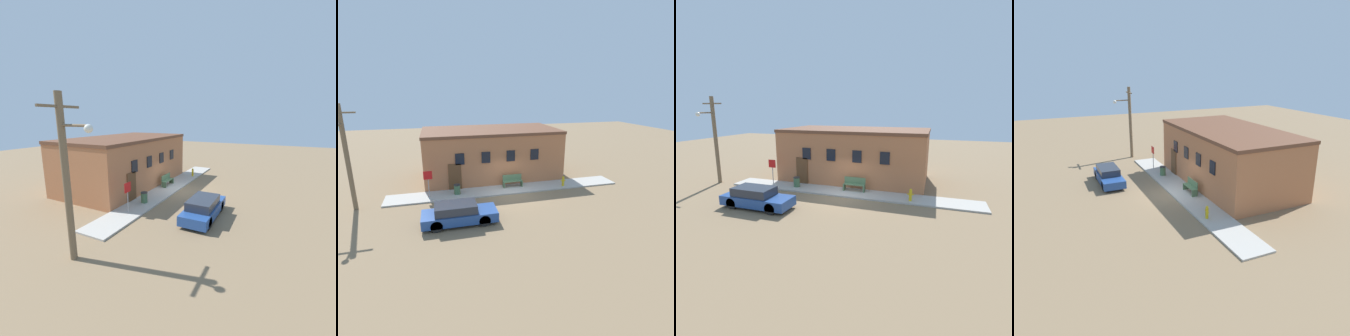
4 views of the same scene
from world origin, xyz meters
TOP-DOWN VIEW (x-y plane):
  - ground_plane at (0.00, 0.00)m, footprint 80.00×80.00m
  - sidewalk at (0.00, 1.01)m, footprint 18.52×2.02m
  - brick_building at (-0.53, 5.12)m, footprint 11.90×6.33m
  - fire_hydrant at (4.60, 0.54)m, footprint 0.41×0.19m
  - stop_sign at (-6.06, 0.83)m, footprint 0.62×0.06m
  - bench at (0.50, 1.43)m, footprint 1.60×0.44m
  - trash_bin at (-4.02, 0.97)m, footprint 0.49×0.49m
  - utility_pole at (-10.84, 0.13)m, footprint 1.80×1.73m
  - parked_car at (-4.29, -3.52)m, footprint 4.45×1.65m

SIDE VIEW (x-z plane):
  - ground_plane at x=0.00m, z-range 0.00..0.00m
  - sidewalk at x=0.00m, z-range 0.00..0.11m
  - trash_bin at x=-4.02m, z-range 0.11..0.87m
  - fire_hydrant at x=4.60m, z-range 0.11..0.93m
  - bench at x=0.50m, z-range 0.10..1.09m
  - parked_car at x=-4.29m, z-range -0.02..1.28m
  - stop_sign at x=-6.06m, z-range 0.50..2.51m
  - brick_building at x=-0.53m, z-range 0.00..4.38m
  - utility_pole at x=-10.84m, z-range 0.23..7.20m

